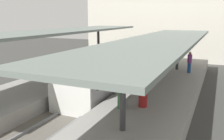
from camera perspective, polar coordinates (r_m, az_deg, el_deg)
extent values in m
plane|color=#383835|center=(15.87, -3.75, -7.54)|extent=(80.00, 80.00, 0.00)
cube|color=gray|center=(17.75, -14.71, -4.08)|extent=(4.40, 28.00, 1.00)
cube|color=gray|center=(14.41, 9.82, -7.69)|extent=(4.40, 28.00, 1.00)
cube|color=#59544C|center=(15.84, -3.76, -7.20)|extent=(3.20, 28.00, 0.20)
cube|color=slate|center=(16.12, -6.04, -6.25)|extent=(0.08, 28.00, 0.14)
cube|color=slate|center=(15.47, -1.39, -6.99)|extent=(0.08, 28.00, 0.14)
cube|color=#ADADB2|center=(19.17, 2.18, 1.07)|extent=(2.70, 14.56, 2.90)
cube|color=silver|center=(12.94, -10.19, -5.35)|extent=(2.65, 0.08, 2.60)
cube|color=black|center=(19.66, -1.52, 2.39)|extent=(0.04, 13.39, 0.76)
cube|color=black|center=(18.64, 6.09, 1.78)|extent=(0.04, 13.39, 0.76)
cube|color=#515156|center=(18.93, 2.21, 5.68)|extent=(2.16, 13.83, 0.20)
cylinder|color=#333335|center=(23.67, -3.23, 5.67)|extent=(0.24, 0.24, 3.31)
cube|color=slate|center=(18.19, -12.59, 8.90)|extent=(4.18, 21.00, 0.16)
cylinder|color=#333335|center=(9.34, 2.58, -5.74)|extent=(0.24, 0.24, 2.98)
cylinder|color=#333335|center=(21.31, 15.28, 4.07)|extent=(0.24, 0.24, 2.98)
cube|color=slate|center=(14.98, 11.68, 6.99)|extent=(4.18, 21.00, 0.16)
cube|color=black|center=(17.60, 6.78, -1.53)|extent=(0.08, 0.32, 0.40)
cube|color=black|center=(17.31, 10.25, -1.87)|extent=(0.08, 0.32, 0.40)
cube|color=#2D333D|center=(17.39, 8.52, -0.97)|extent=(1.40, 0.40, 0.06)
cube|color=#2D333D|center=(17.51, 8.71, -0.11)|extent=(1.40, 0.06, 0.40)
cylinder|color=#262628|center=(13.18, 8.37, -2.24)|extent=(0.08, 0.08, 2.20)
cube|color=navy|center=(12.98, 8.50, 1.82)|extent=(0.90, 0.06, 0.32)
cylinder|color=maroon|center=(12.23, 7.31, -6.80)|extent=(0.44, 0.44, 0.80)
cylinder|color=navy|center=(20.44, 17.76, 0.49)|extent=(0.28, 0.28, 0.81)
cylinder|color=#7A337A|center=(20.31, 17.89, 2.54)|extent=(0.36, 0.36, 0.68)
sphere|color=#936B4C|center=(20.24, 17.98, 3.80)|extent=(0.22, 0.22, 0.22)
cylinder|color=#386B3D|center=(11.88, 1.99, -7.02)|extent=(0.28, 0.28, 0.90)
cylinder|color=#998460|center=(11.65, 2.01, -3.48)|extent=(0.36, 0.36, 0.62)
sphere|color=beige|center=(11.54, 2.03, -1.47)|extent=(0.22, 0.22, 0.22)
cube|color=beige|center=(34.18, 10.46, 12.30)|extent=(18.00, 6.00, 11.00)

